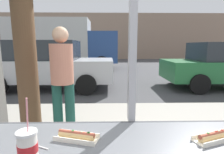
# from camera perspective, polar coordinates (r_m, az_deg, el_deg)

# --- Properties ---
(ground_plane) EXTENTS (60.00, 60.00, 0.00)m
(ground_plane) POSITION_cam_1_polar(r_m,az_deg,el_deg) (9.27, -0.16, 0.65)
(ground_plane) COLOR #424244
(sidewalk_strip) EXTENTS (16.00, 2.80, 0.12)m
(sidewalk_strip) POSITION_cam_1_polar(r_m,az_deg,el_deg) (3.11, 2.09, -17.57)
(sidewalk_strip) COLOR #9E998E
(sidewalk_strip) RESTS_ON ground
(window_wall) EXTENTS (2.69, 0.20, 2.90)m
(window_wall) POSITION_cam_1_polar(r_m,az_deg,el_deg) (1.27, 6.82, 22.67)
(window_wall) COLOR #56544F
(window_wall) RESTS_ON ground
(building_facade_far) EXTENTS (28.00, 1.20, 5.06)m
(building_facade_far) POSITION_cam_1_polar(r_m,az_deg,el_deg) (21.09, -0.77, 12.75)
(building_facade_far) COLOR gray
(building_facade_far) RESTS_ON ground
(soda_cup_left) EXTENTS (0.09, 0.09, 0.32)m
(soda_cup_left) POSITION_cam_1_polar(r_m,az_deg,el_deg) (0.94, -25.28, -19.56)
(soda_cup_left) COLOR silver
(soda_cup_left) RESTS_ON window_counter
(hotdog_tray_near) EXTENTS (0.26, 0.16, 0.05)m
(hotdog_tray_near) POSITION_cam_1_polar(r_m,az_deg,el_deg) (1.09, -11.18, -17.90)
(hotdog_tray_near) COLOR silver
(hotdog_tray_near) RESTS_ON window_counter
(hotdog_tray_far) EXTENTS (0.29, 0.18, 0.05)m
(hotdog_tray_far) POSITION_cam_1_polar(r_m,az_deg,el_deg) (1.22, 30.23, -15.91)
(hotdog_tray_far) COLOR silver
(hotdog_tray_far) RESTS_ON window_counter
(loose_straw) EXTENTS (0.17, 0.09, 0.01)m
(loose_straw) POSITION_cam_1_polar(r_m,az_deg,el_deg) (1.10, -23.44, -19.29)
(loose_straw) COLOR white
(loose_straw) RESTS_ON window_counter
(parked_car_silver) EXTENTS (4.35, 1.95, 1.67)m
(parked_car_silver) POSITION_cam_1_polar(r_m,az_deg,el_deg) (6.60, -19.55, 3.77)
(parked_car_silver) COLOR #BCBCC1
(parked_car_silver) RESTS_ON ground
(parked_car_green) EXTENTS (4.14, 1.94, 1.61)m
(parked_car_green) POSITION_cam_1_polar(r_m,az_deg,el_deg) (7.50, 32.10, 3.28)
(parked_car_green) COLOR #236B38
(parked_car_green) RESTS_ON ground
(box_truck) EXTENTS (6.71, 2.44, 3.11)m
(box_truck) POSITION_cam_1_polar(r_m,az_deg,el_deg) (12.03, -15.82, 10.42)
(box_truck) COLOR beige
(box_truck) RESTS_ON ground
(pedestrian) EXTENTS (0.32, 0.32, 1.63)m
(pedestrian) POSITION_cam_1_polar(r_m,az_deg,el_deg) (2.64, -15.54, -0.02)
(pedestrian) COLOR #1A463C
(pedestrian) RESTS_ON sidewalk_strip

